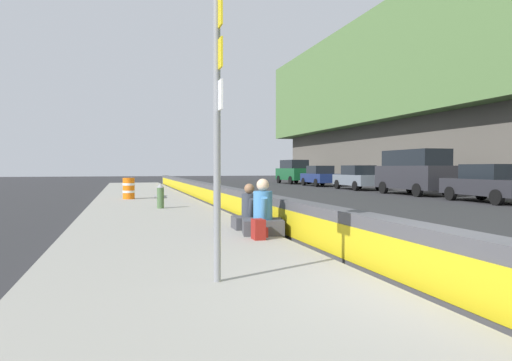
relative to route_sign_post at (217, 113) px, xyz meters
The scene contains 14 objects.
ground_plane 3.50m from the route_sign_post, 114.73° to the right, with size 160.00×160.00×0.00m, color #2B2B2D.
sidewalk_strip 2.45m from the route_sign_post, 169.89° to the left, with size 80.00×4.40×0.14m, color gray.
jersey_barrier 3.24m from the route_sign_post, 114.77° to the right, with size 76.00×0.45×0.85m.
route_sign_post is the anchor object (origin of this frame).
fire_hydrant 10.78m from the route_sign_post, ahead, with size 0.26×0.46×0.88m.
seated_person_foreground 4.44m from the route_sign_post, 24.81° to the right, with size 0.88×0.98×1.18m.
seated_person_middle 5.27m from the route_sign_post, 19.78° to the right, with size 0.67×0.77×1.05m.
backpack 3.89m from the route_sign_post, 25.15° to the right, with size 0.32×0.28×0.40m.
construction_barrel 15.97m from the route_sign_post, ahead, with size 0.54×0.54×0.95m.
parked_car_third 18.38m from the route_sign_post, 52.49° to the right, with size 4.55×2.04×1.71m.
parked_car_fourth 22.51m from the route_sign_post, 41.02° to the right, with size 5.12×2.13×2.56m.
parked_car_midline 27.57m from the route_sign_post, 32.12° to the right, with size 4.55×2.05×1.71m.
parked_car_far 33.20m from the route_sign_post, 26.16° to the right, with size 4.55×2.05×1.71m.
parked_car_farther 38.71m from the route_sign_post, 22.17° to the right, with size 4.86×2.20×2.28m.
Camera 1 is at (-4.46, 3.56, 1.56)m, focal length 32.20 mm.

